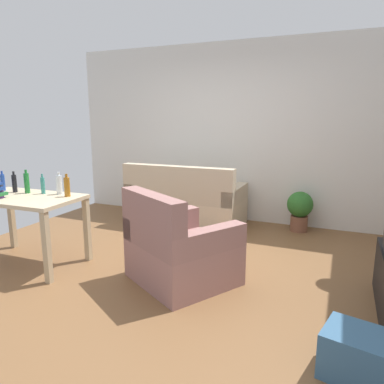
{
  "coord_description": "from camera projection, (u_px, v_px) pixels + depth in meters",
  "views": [
    {
      "loc": [
        1.67,
        -3.22,
        1.59
      ],
      "look_at": [
        0.1,
        0.5,
        0.75
      ],
      "focal_mm": 33.6,
      "sensor_mm": 36.0,
      "label": 1
    }
  ],
  "objects": [
    {
      "name": "bottle_tall",
      "position": [
        43.0,
        185.0,
        3.97
      ],
      "size": [
        0.04,
        0.04,
        0.22
      ],
      "color": "teal",
      "rests_on": "desk"
    },
    {
      "name": "bottle_clear",
      "position": [
        59.0,
        185.0,
        3.94
      ],
      "size": [
        0.06,
        0.06,
        0.25
      ],
      "color": "silver",
      "rests_on": "desk"
    },
    {
      "name": "potted_plant",
      "position": [
        300.0,
        208.0,
        5.07
      ],
      "size": [
        0.36,
        0.36,
        0.57
      ],
      "color": "brown",
      "rests_on": "ground_plane"
    },
    {
      "name": "couch",
      "position": [
        185.0,
        204.0,
        5.42
      ],
      "size": [
        1.69,
        0.84,
        0.92
      ],
      "rotation": [
        0.0,
        0.0,
        3.14
      ],
      "color": "beige",
      "rests_on": "ground_plane"
    },
    {
      "name": "ground_plane",
      "position": [
        165.0,
        269.0,
        3.87
      ],
      "size": [
        5.2,
        4.4,
        0.02
      ],
      "primitive_type": "cube",
      "color": "brown"
    },
    {
      "name": "storage_box",
      "position": [
        364.0,
        357.0,
        2.2
      ],
      "size": [
        0.55,
        0.44,
        0.3
      ],
      "primitive_type": "cube",
      "rotation": [
        0.0,
        0.0,
        -0.23
      ],
      "color": "#386084",
      "rests_on": "ground_plane"
    },
    {
      "name": "desk",
      "position": [
        25.0,
        206.0,
        3.88
      ],
      "size": [
        1.22,
        0.73,
        0.76
      ],
      "rotation": [
        0.0,
        0.0,
        0.03
      ],
      "color": "#C6B28E",
      "rests_on": "ground_plane"
    },
    {
      "name": "bottle_green",
      "position": [
        27.0,
        183.0,
        4.0
      ],
      "size": [
        0.06,
        0.06,
        0.26
      ],
      "color": "#1E722D",
      "rests_on": "desk"
    },
    {
      "name": "bottle_amber",
      "position": [
        67.0,
        187.0,
        3.82
      ],
      "size": [
        0.06,
        0.06,
        0.25
      ],
      "color": "#9E6019",
      "rests_on": "desk"
    },
    {
      "name": "armchair",
      "position": [
        178.0,
        251.0,
        3.49
      ],
      "size": [
        1.2,
        1.18,
        0.92
      ],
      "rotation": [
        0.0,
        0.0,
        2.6
      ],
      "color": "#996B66",
      "rests_on": "ground_plane"
    },
    {
      "name": "bottle_blue",
      "position": [
        3.0,
        182.0,
        4.13
      ],
      "size": [
        0.05,
        0.05,
        0.23
      ],
      "color": "#2347A3",
      "rests_on": "desk"
    },
    {
      "name": "wall_rear",
      "position": [
        229.0,
        133.0,
        5.57
      ],
      "size": [
        5.2,
        0.1,
        2.7
      ],
      "primitive_type": "cube",
      "color": "silver",
      "rests_on": "ground_plane"
    },
    {
      "name": "bottle_dark",
      "position": [
        14.0,
        183.0,
        4.04
      ],
      "size": [
        0.05,
        0.05,
        0.24
      ],
      "color": "black",
      "rests_on": "desk"
    }
  ]
}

